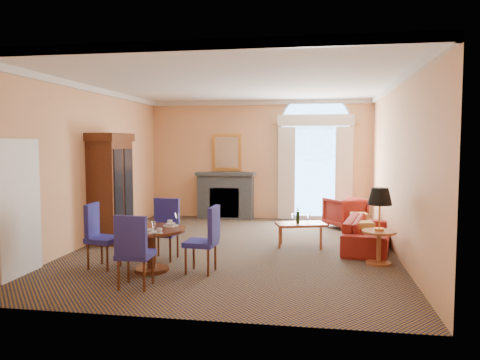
% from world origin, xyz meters
% --- Properties ---
extents(ground, '(7.50, 7.50, 0.00)m').
position_xyz_m(ground, '(0.00, 0.00, 0.00)').
color(ground, '#101832').
rests_on(ground, ground).
extents(room_envelope, '(6.04, 7.52, 3.45)m').
position_xyz_m(room_envelope, '(-0.03, 0.67, 2.51)').
color(room_envelope, '#E5A46D').
rests_on(room_envelope, ground).
extents(armoire, '(0.65, 1.15, 2.26)m').
position_xyz_m(armoire, '(-2.72, 0.29, 1.09)').
color(armoire, '#3D1C0E').
rests_on(armoire, ground).
extents(dining_table, '(1.10, 1.10, 0.89)m').
position_xyz_m(dining_table, '(-1.06, -1.83, 0.51)').
color(dining_table, '#3D1C0E').
rests_on(dining_table, ground).
extents(dining_chair_north, '(0.50, 0.51, 1.06)m').
position_xyz_m(dining_chair_north, '(-1.11, -0.96, 0.60)').
color(dining_chair_north, navy).
rests_on(dining_chair_north, ground).
extents(dining_chair_south, '(0.50, 0.51, 1.06)m').
position_xyz_m(dining_chair_south, '(-0.98, -2.77, 0.60)').
color(dining_chair_south, navy).
rests_on(dining_chair_south, ground).
extents(dining_chair_east, '(0.52, 0.51, 1.06)m').
position_xyz_m(dining_chair_east, '(-0.15, -1.78, 0.60)').
color(dining_chair_east, navy).
rests_on(dining_chair_east, ground).
extents(dining_chair_west, '(0.55, 0.55, 1.06)m').
position_xyz_m(dining_chair_west, '(-1.99, -1.76, 0.60)').
color(dining_chair_west, navy).
rests_on(dining_chair_west, ground).
extents(sofa, '(1.17, 2.16, 0.60)m').
position_xyz_m(sofa, '(2.55, 0.38, 0.30)').
color(sofa, maroon).
rests_on(sofa, ground).
extents(armchair, '(1.12, 1.12, 0.74)m').
position_xyz_m(armchair, '(2.23, 2.62, 0.37)').
color(armchair, maroon).
rests_on(armchair, ground).
extents(coffee_table, '(1.05, 0.77, 0.79)m').
position_xyz_m(coffee_table, '(1.24, 0.32, 0.44)').
color(coffee_table, '#9A532E').
rests_on(coffee_table, ground).
extents(side_table, '(0.57, 0.57, 1.27)m').
position_xyz_m(side_table, '(2.60, -0.79, 0.83)').
color(side_table, '#9A532E').
rests_on(side_table, ground).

